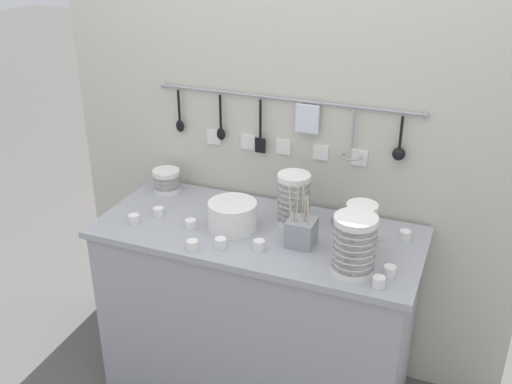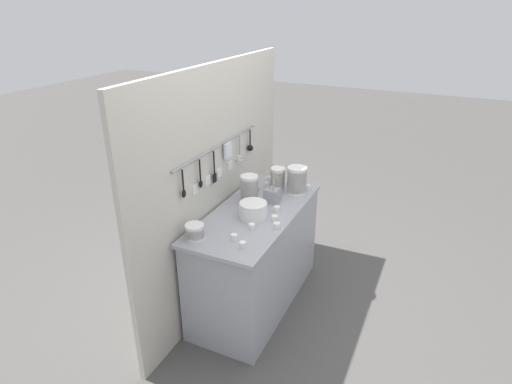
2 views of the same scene
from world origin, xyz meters
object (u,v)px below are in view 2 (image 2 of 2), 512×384
(plate_stack, at_px, (253,210))
(cup_beside_plates, at_px, (275,218))
(cup_edge_near, at_px, (269,179))
(bowl_stack_back_corner, at_px, (195,232))
(steel_mixing_bowl, at_px, (251,189))
(cutlery_caddy, at_px, (272,195))
(cup_mid_row, at_px, (268,185))
(cup_front_right, at_px, (234,237))
(cup_by_caddy, at_px, (277,226))
(cup_back_right, at_px, (252,226))
(bowl_stack_nested_right, at_px, (297,180))
(cup_centre, at_px, (277,209))
(cup_front_left, at_px, (308,187))
(cup_back_left, at_px, (299,184))
(bowl_stack_short_front, at_px, (249,189))
(bowl_stack_tall_left, at_px, (278,179))
(cup_edge_far, at_px, (243,245))

(plate_stack, relative_size, cup_beside_plates, 4.47)
(cup_beside_plates, height_order, cup_edge_near, same)
(bowl_stack_back_corner, height_order, plate_stack, plate_stack)
(bowl_stack_back_corner, bearing_deg, steel_mixing_bowl, -0.20)
(cutlery_caddy, xyz_separation_m, cup_mid_row, (0.26, 0.15, -0.04))
(cup_front_right, bearing_deg, steel_mixing_bowl, 17.34)
(bowl_stack_back_corner, relative_size, cup_front_right, 2.80)
(cup_by_caddy, bearing_deg, cup_mid_row, 28.54)
(cup_back_right, distance_m, cup_beside_plates, 0.21)
(bowl_stack_nested_right, bearing_deg, cup_centre, 177.25)
(steel_mixing_bowl, xyz_separation_m, cup_front_left, (0.23, -0.44, 0.01))
(cup_centre, bearing_deg, cup_by_caddy, -157.94)
(plate_stack, relative_size, cup_front_right, 4.47)
(cup_back_left, bearing_deg, cup_centre, -179.61)
(cutlery_caddy, bearing_deg, bowl_stack_nested_right, -26.29)
(cup_centre, distance_m, cup_mid_row, 0.48)
(bowl_stack_back_corner, height_order, cup_back_right, bowl_stack_back_corner)
(bowl_stack_short_front, relative_size, cup_by_caddy, 4.95)
(bowl_stack_short_front, distance_m, cutlery_caddy, 0.20)
(steel_mixing_bowl, relative_size, cup_by_caddy, 2.85)
(bowl_stack_nested_right, height_order, bowl_stack_tall_left, bowl_stack_nested_right)
(bowl_stack_back_corner, xyz_separation_m, bowl_stack_tall_left, (1.01, -0.21, 0.05))
(bowl_stack_tall_left, height_order, steel_mixing_bowl, bowl_stack_tall_left)
(bowl_stack_back_corner, xyz_separation_m, bowl_stack_nested_right, (1.03, -0.38, 0.06))
(plate_stack, bearing_deg, cup_beside_plates, -82.90)
(plate_stack, xyz_separation_m, cup_edge_near, (0.71, 0.18, -0.04))
(cup_mid_row, bearing_deg, bowl_stack_back_corner, 174.51)
(cup_back_right, xyz_separation_m, cup_edge_near, (0.88, 0.25, 0.00))
(cup_by_caddy, bearing_deg, steel_mixing_bowl, 40.84)
(cup_front_right, bearing_deg, cutlery_caddy, 0.02)
(bowl_stack_short_front, bearing_deg, steel_mixing_bowl, 21.26)
(bowl_stack_back_corner, relative_size, plate_stack, 0.63)
(cup_beside_plates, bearing_deg, bowl_stack_nested_right, 2.67)
(bowl_stack_short_front, bearing_deg, cutlery_caddy, -61.19)
(cup_beside_plates, distance_m, cup_edge_far, 0.45)
(steel_mixing_bowl, height_order, cup_front_right, cup_front_right)
(bowl_stack_short_front, relative_size, cup_back_left, 4.95)
(cup_back_left, relative_size, cup_edge_far, 1.00)
(cup_edge_far, bearing_deg, bowl_stack_back_corner, 95.74)
(cup_by_caddy, relative_size, cup_front_right, 1.00)
(bowl_stack_tall_left, distance_m, cup_mid_row, 0.14)
(cup_edge_near, distance_m, cup_back_left, 0.30)
(bowl_stack_tall_left, height_order, cutlery_caddy, cutlery_caddy)
(cup_front_right, bearing_deg, cup_edge_far, -123.20)
(cup_front_left, relative_size, cup_mid_row, 1.00)
(cup_back_right, distance_m, cup_by_caddy, 0.18)
(bowl_stack_nested_right, distance_m, steel_mixing_bowl, 0.40)
(cup_front_left, bearing_deg, cup_centre, 170.72)
(cup_back_left, bearing_deg, steel_mixing_bowl, 125.96)
(cup_front_left, distance_m, cup_edge_far, 1.11)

